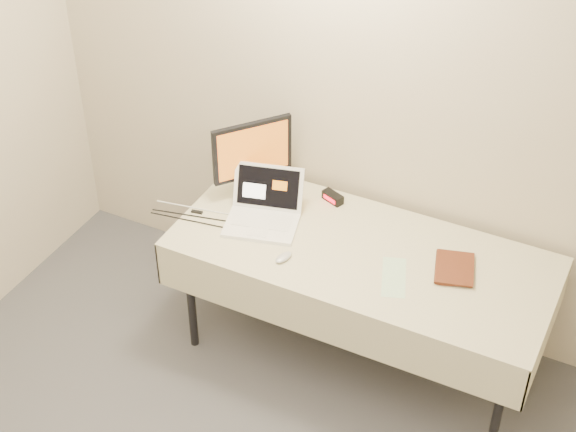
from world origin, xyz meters
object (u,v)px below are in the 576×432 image
at_px(monitor, 252,153).
at_px(book, 437,249).
at_px(table, 361,261).
at_px(laptop, 264,209).

relative_size(monitor, book, 1.80).
bearing_deg(table, monitor, 165.50).
xyz_separation_m(laptop, monitor, (-0.15, 0.16, 0.20)).
xyz_separation_m(table, book, (0.36, 0.04, 0.18)).
distance_m(laptop, monitor, 0.30).
bearing_deg(monitor, table, -65.14).
xyz_separation_m(laptop, book, (0.90, 0.02, 0.06)).
relative_size(table, book, 7.67).
height_order(laptop, book, book).
height_order(monitor, book, monitor).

